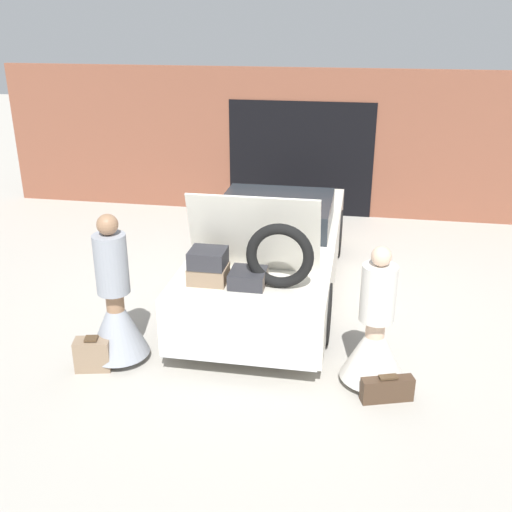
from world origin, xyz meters
TOP-DOWN VIEW (x-y plane):
  - ground_plane at (0.00, 0.00)m, footprint 40.00×40.00m
  - garage_wall_back at (0.00, 3.62)m, footprint 12.00×0.14m
  - car at (-0.00, -0.02)m, footprint 1.86×4.87m
  - person_left at (-1.43, -2.25)m, footprint 0.69×0.69m
  - person_right at (1.43, -2.22)m, footprint 0.69×0.69m
  - suitcase_beside_left_person at (-1.64, -2.51)m, footprint 0.43×0.29m
  - suitcase_beside_right_person at (1.59, -2.53)m, footprint 0.56×0.30m

SIDE VIEW (x-z plane):
  - ground_plane at x=0.00m, z-range 0.00..0.00m
  - suitcase_beside_right_person at x=1.59m, z-range -0.01..0.28m
  - suitcase_beside_left_person at x=-1.64m, z-range -0.01..0.39m
  - person_right at x=1.43m, z-range -0.23..1.35m
  - car at x=0.00m, z-range -0.32..1.52m
  - person_left at x=-1.43m, z-range -0.26..1.50m
  - garage_wall_back at x=0.00m, z-range -0.01..2.79m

